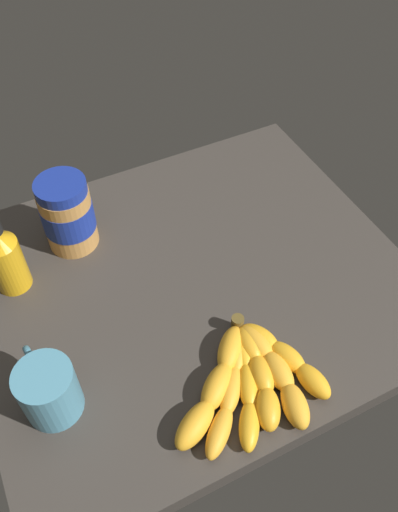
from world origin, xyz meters
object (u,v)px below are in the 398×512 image
banana_bunch (250,377)px  peanut_butter_jar (68,214)px  honey_bottle (4,258)px  coffee_mug (48,390)px

banana_bunch → peanut_butter_jar: size_ratio=1.77×
honey_bottle → coffee_mug: size_ratio=1.24×
honey_bottle → coffee_mug: (-0.18, -24.37, -2.11)cm
banana_bunch → peanut_butter_jar: 41.64cm
peanut_butter_jar → honey_bottle: honey_bottle is taller
banana_bunch → coffee_mug: size_ratio=2.09×
coffee_mug → honey_bottle: bearing=89.6°
banana_bunch → coffee_mug: bearing=160.5°
peanut_butter_jar → honey_bottle: bearing=-158.1°
honey_bottle → coffee_mug: bearing=-90.4°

